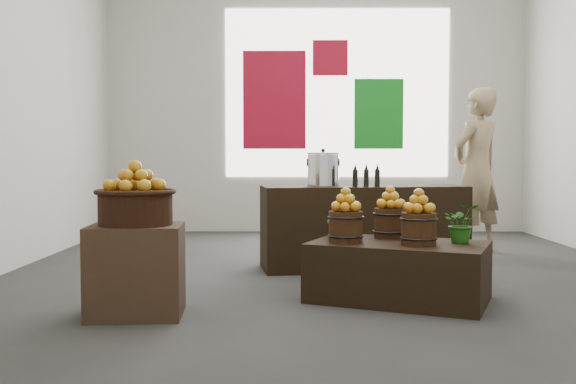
{
  "coord_description": "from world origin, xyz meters",
  "views": [
    {
      "loc": [
        -0.35,
        -5.79,
        1.06
      ],
      "look_at": [
        -0.38,
        -0.4,
        0.78
      ],
      "focal_mm": 40.0,
      "sensor_mm": 36.0,
      "label": 1
    }
  ],
  "objects_px": {
    "crate": "(136,270)",
    "wicker_basket": "(136,208)",
    "display_table": "(399,271)",
    "counter": "(363,227)",
    "shopper": "(477,171)",
    "stock_pot_left": "(323,170)"
  },
  "relations": [
    {
      "from": "stock_pot_left",
      "to": "shopper",
      "type": "bearing_deg",
      "value": 31.25
    },
    {
      "from": "crate",
      "to": "display_table",
      "type": "xyz_separation_m",
      "value": [
        1.85,
        0.47,
        -0.09
      ]
    },
    {
      "from": "display_table",
      "to": "counter",
      "type": "height_order",
      "value": "counter"
    },
    {
      "from": "counter",
      "to": "stock_pot_left",
      "type": "xyz_separation_m",
      "value": [
        -0.39,
        -0.06,
        0.55
      ]
    },
    {
      "from": "stock_pot_left",
      "to": "wicker_basket",
      "type": "bearing_deg",
      "value": -126.25
    },
    {
      "from": "counter",
      "to": "shopper",
      "type": "height_order",
      "value": "shopper"
    },
    {
      "from": "display_table",
      "to": "shopper",
      "type": "height_order",
      "value": "shopper"
    },
    {
      "from": "display_table",
      "to": "counter",
      "type": "relative_size",
      "value": 0.65
    },
    {
      "from": "wicker_basket",
      "to": "stock_pot_left",
      "type": "relative_size",
      "value": 1.63
    },
    {
      "from": "counter",
      "to": "crate",
      "type": "bearing_deg",
      "value": -141.28
    },
    {
      "from": "crate",
      "to": "wicker_basket",
      "type": "xyz_separation_m",
      "value": [
        0.0,
        0.0,
        0.42
      ]
    },
    {
      "from": "display_table",
      "to": "wicker_basket",
      "type": "bearing_deg",
      "value": -143.02
    },
    {
      "from": "display_table",
      "to": "stock_pot_left",
      "type": "bearing_deg",
      "value": 132.8
    },
    {
      "from": "crate",
      "to": "display_table",
      "type": "bearing_deg",
      "value": 14.2
    },
    {
      "from": "crate",
      "to": "wicker_basket",
      "type": "distance_m",
      "value": 0.42
    },
    {
      "from": "counter",
      "to": "shopper",
      "type": "relative_size",
      "value": 1.05
    },
    {
      "from": "counter",
      "to": "wicker_basket",
      "type": "bearing_deg",
      "value": -141.28
    },
    {
      "from": "counter",
      "to": "stock_pot_left",
      "type": "relative_size",
      "value": 6.47
    },
    {
      "from": "wicker_basket",
      "to": "counter",
      "type": "relative_size",
      "value": 0.25
    },
    {
      "from": "crate",
      "to": "shopper",
      "type": "relative_size",
      "value": 0.33
    },
    {
      "from": "crate",
      "to": "wicker_basket",
      "type": "relative_size",
      "value": 1.25
    },
    {
      "from": "wicker_basket",
      "to": "shopper",
      "type": "bearing_deg",
      "value": 43.03
    }
  ]
}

